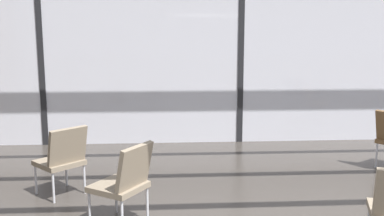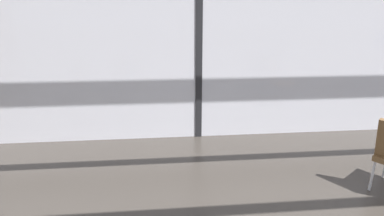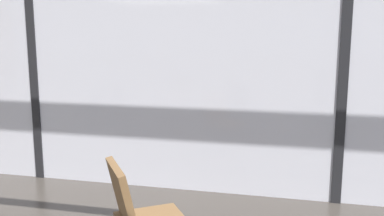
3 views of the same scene
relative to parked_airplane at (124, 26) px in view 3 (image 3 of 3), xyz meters
name	(u,v)px [view 3 (image 3 of 3)]	position (x,y,z in m)	size (l,w,h in m)	color
glass_curtain_wall	(34,49)	(1.41, -6.25, -0.38)	(14.00, 0.08, 3.17)	silver
window_mullion_1	(34,49)	(1.41, -6.25, -0.38)	(0.10, 0.12, 3.17)	black
window_mullion_2	(344,52)	(4.91, -6.25, -0.38)	(0.10, 0.12, 3.17)	black
parked_airplane	(124,26)	(0.00, 0.00, 0.00)	(13.52, 3.93, 3.93)	silver
lounge_chair_4	(140,213)	(3.38, -8.07, -1.47)	(0.70, 0.69, 0.87)	brown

